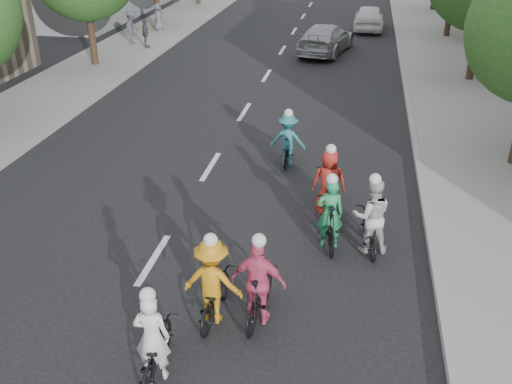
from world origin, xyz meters
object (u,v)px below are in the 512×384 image
(cyclist_3, at_px, (329,188))
(spectator_2, at_px, (158,17))
(cyclist_1, at_px, (155,346))
(cyclist_6, at_px, (329,219))
(spectator_0, at_px, (132,27))
(cyclist_0, at_px, (371,222))
(follow_car_lead, at_px, (326,39))
(cyclist_5, at_px, (213,287))
(cyclist_2, at_px, (259,289))
(cyclist_4, at_px, (288,143))
(spectator_1, at_px, (145,33))
(follow_car_trail, at_px, (369,17))

(cyclist_3, bearing_deg, spectator_2, -64.09)
(cyclist_1, height_order, cyclist_6, cyclist_6)
(cyclist_6, distance_m, spectator_0, 21.53)
(cyclist_0, relative_size, cyclist_6, 0.98)
(follow_car_lead, bearing_deg, cyclist_0, 108.68)
(spectator_2, bearing_deg, cyclist_1, -158.91)
(cyclist_1, relative_size, cyclist_5, 0.95)
(cyclist_2, xyz_separation_m, spectator_0, (-10.67, 20.91, 0.33))
(cyclist_4, height_order, spectator_0, spectator_0)
(cyclist_2, height_order, follow_car_lead, cyclist_2)
(cyclist_2, bearing_deg, cyclist_5, 13.26)
(cyclist_5, relative_size, spectator_2, 1.20)
(spectator_1, bearing_deg, cyclist_0, -167.40)
(cyclist_1, bearing_deg, cyclist_3, -115.47)
(cyclist_4, relative_size, follow_car_lead, 0.35)
(cyclist_5, bearing_deg, cyclist_6, -119.75)
(cyclist_6, xyz_separation_m, spectator_0, (-11.75, 18.03, 0.38))
(spectator_0, bearing_deg, cyclist_5, -153.16)
(cyclist_5, bearing_deg, follow_car_lead, -88.17)
(cyclist_0, xyz_separation_m, spectator_2, (-12.49, 21.77, 0.25))
(cyclist_1, height_order, cyclist_3, cyclist_3)
(cyclist_5, relative_size, spectator_0, 1.07)
(cyclist_1, bearing_deg, cyclist_5, -115.18)
(cyclist_1, distance_m, cyclist_2, 2.19)
(cyclist_0, height_order, cyclist_2, cyclist_2)
(cyclist_3, bearing_deg, cyclist_1, 64.95)
(cyclist_5, xyz_separation_m, spectator_0, (-9.83, 21.02, 0.33))
(cyclist_6, distance_m, spectator_1, 20.32)
(spectator_1, bearing_deg, spectator_0, 32.00)
(cyclist_6, bearing_deg, spectator_0, -66.95)
(cyclist_2, xyz_separation_m, cyclist_5, (-0.84, -0.11, -0.00))
(cyclist_2, bearing_deg, cyclist_1, 54.57)
(cyclist_1, xyz_separation_m, cyclist_6, (2.52, 4.53, 0.08))
(cyclist_3, xyz_separation_m, cyclist_6, (0.13, -1.58, 0.01))
(cyclist_5, bearing_deg, cyclist_1, 71.97)
(cyclist_3, distance_m, follow_car_lead, 16.93)
(cyclist_1, relative_size, follow_car_lead, 0.35)
(cyclist_4, height_order, follow_car_lead, cyclist_4)
(spectator_1, bearing_deg, cyclist_5, -177.85)
(cyclist_3, relative_size, follow_car_trail, 0.44)
(spectator_0, bearing_deg, cyclist_3, -142.96)
(cyclist_5, height_order, cyclist_6, cyclist_5)
(cyclist_0, relative_size, cyclist_3, 0.99)
(cyclist_6, xyz_separation_m, follow_car_lead, (-1.48, 18.46, 0.08))
(cyclist_1, xyz_separation_m, follow_car_lead, (1.05, 22.99, 0.16))
(cyclist_2, bearing_deg, spectator_2, -61.34)
(cyclist_0, relative_size, spectator_1, 1.27)
(cyclist_4, bearing_deg, cyclist_5, 86.85)
(cyclist_0, bearing_deg, spectator_2, -69.25)
(cyclist_4, xyz_separation_m, spectator_0, (-10.24, 13.79, 0.35))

